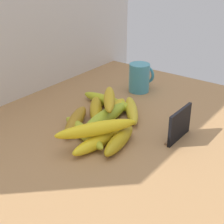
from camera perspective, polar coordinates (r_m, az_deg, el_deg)
counter_top at (r=90.92cm, az=-1.13°, el=-4.95°), size 110.00×76.00×3.00cm
chalkboard_sign at (r=89.08cm, az=11.22°, el=-2.23°), size 11.00×1.80×8.40cm
coffee_mug at (r=117.54cm, az=4.68°, el=5.79°), size 8.51×7.01×9.76cm
banana_0 at (r=84.48cm, az=-2.51°, el=-5.02°), size 16.10×5.44×3.47cm
banana_1 at (r=99.32cm, az=-0.01°, el=0.14°), size 18.22×7.66×3.92cm
banana_2 at (r=100.97cm, az=-2.70°, el=0.49°), size 15.35×13.32×3.67cm
banana_3 at (r=94.65cm, az=-6.09°, el=-1.44°), size 17.06×10.96×3.75cm
banana_4 at (r=84.92cm, az=1.21°, el=-4.77°), size 15.60×6.50×3.62cm
banana_5 at (r=106.05cm, az=-0.62°, el=1.77°), size 4.44×20.34×3.53cm
banana_6 at (r=95.74cm, az=-1.02°, el=-0.81°), size 20.38×5.14×4.19cm
banana_7 at (r=88.93cm, az=-4.81°, el=-3.40°), size 10.08×19.44×3.46cm
banana_8 at (r=100.79cm, az=3.30°, el=0.33°), size 16.16×14.02×3.39cm
banana_9 at (r=83.16cm, az=-2.59°, el=-2.81°), size 19.60×14.08×3.46cm
banana_10 at (r=98.51cm, az=-0.45°, el=2.22°), size 15.89×13.06×3.25cm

